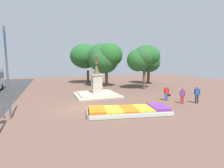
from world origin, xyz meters
TOP-DOWN VIEW (x-y plane):
  - ground_plane at (0.00, 0.00)m, footprint 70.57×70.57m
  - flower_planter at (3.28, -2.78)m, footprint 7.10×3.76m
  - statue_monument at (2.76, 5.40)m, footprint 5.22×5.22m
  - banner_pole at (-5.46, -1.09)m, footprint 0.14×1.14m
  - pedestrian_with_handbag at (9.05, 0.07)m, footprint 0.66×0.47m
  - pedestrian_near_planter at (9.65, -1.62)m, footprint 0.38×0.51m
  - pedestrian_crossing_plaza at (11.14, -1.97)m, footprint 0.45×0.41m
  - kerb_bollard_mid_a at (-5.98, -0.79)m, footprint 0.12×0.12m
  - park_tree_far_left at (6.04, 12.54)m, footprint 5.34×5.51m
  - park_tree_behind_statue at (3.93, 18.27)m, footprint 5.56×5.66m
  - park_tree_far_right at (10.72, 8.13)m, footprint 5.22×4.23m
  - park_tree_street_side at (14.66, 13.61)m, footprint 3.97×5.05m

SIDE VIEW (x-z plane):
  - ground_plane at x=0.00m, z-range 0.00..0.00m
  - flower_planter at x=3.28m, z-range -0.05..0.48m
  - kerb_bollard_mid_a at x=-5.98m, z-range 0.02..0.93m
  - statue_monument at x=2.76m, z-range -1.67..3.25m
  - pedestrian_with_handbag at x=9.05m, z-range 0.09..1.67m
  - pedestrian_near_planter at x=9.65m, z-range 0.11..1.67m
  - pedestrian_crossing_plaza at x=11.14m, z-range 0.14..1.90m
  - banner_pole at x=-5.46m, z-range 0.36..6.95m
  - park_tree_street_side at x=14.66m, z-range 1.04..6.95m
  - park_tree_far_left at x=6.04m, z-range 1.11..8.27m
  - park_tree_far_right at x=10.72m, z-range 1.45..8.09m
  - park_tree_behind_statue at x=3.93m, z-range 1.33..8.81m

